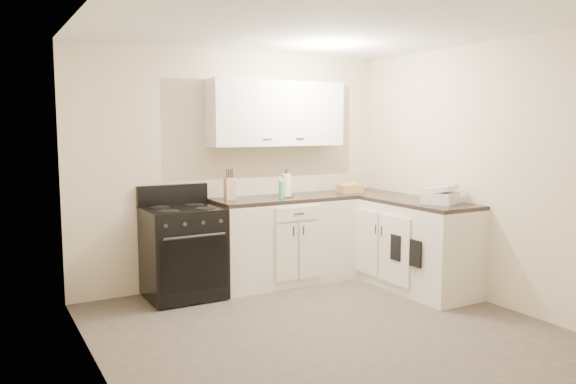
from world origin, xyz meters
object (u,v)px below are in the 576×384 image
paper_towel (286,185)px  countertop_grill (440,198)px  wicker_basket (350,189)px  stove (183,252)px  knife_block (230,189)px

paper_towel → countertop_grill: size_ratio=0.80×
wicker_basket → countertop_grill: size_ratio=0.86×
paper_towel → countertop_grill: paper_towel is taller
stove → knife_block: 0.82m
stove → wicker_basket: wicker_basket is taller
stove → countertop_grill: 2.60m
knife_block → wicker_basket: 1.48m
countertop_grill → stove: bearing=128.0°
countertop_grill → knife_block: bearing=118.0°
knife_block → countertop_grill: bearing=-36.3°
knife_block → wicker_basket: knife_block is taller
knife_block → paper_towel: size_ratio=0.90×
stove → countertop_grill: size_ratio=2.85×
countertop_grill → wicker_basket: bearing=75.9°
knife_block → wicker_basket: size_ratio=0.85×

